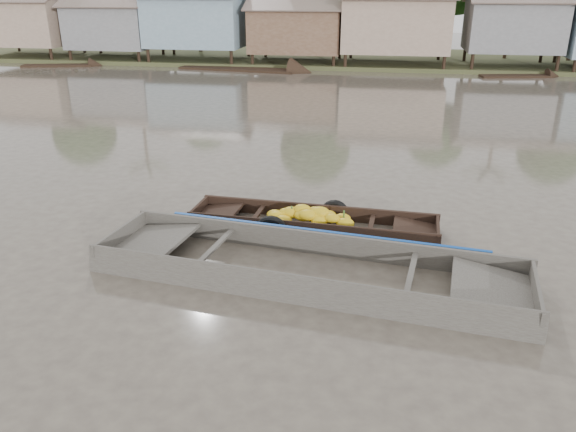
# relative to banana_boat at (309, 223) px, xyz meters

# --- Properties ---
(ground) EXTENTS (120.00, 120.00, 0.00)m
(ground) POSITION_rel_banana_boat_xyz_m (-0.82, -2.65, -0.14)
(ground) COLOR #4B4239
(ground) RESTS_ON ground
(riverbank) EXTENTS (120.00, 12.47, 10.22)m
(riverbank) POSITION_rel_banana_boat_xyz_m (2.21, 29.22, 2.93)
(riverbank) COLOR #384723
(riverbank) RESTS_ON ground
(banana_boat) EXTENTS (5.38, 1.53, 0.75)m
(banana_boat) POSITION_rel_banana_boat_xyz_m (0.00, 0.00, 0.00)
(banana_boat) COLOR black
(banana_boat) RESTS_ON ground
(viewer_boat) EXTENTS (7.97, 2.98, 0.63)m
(viewer_boat) POSITION_rel_banana_boat_xyz_m (0.31, -2.13, -0.07)
(viewer_boat) COLOR #3E3934
(viewer_boat) RESTS_ON ground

